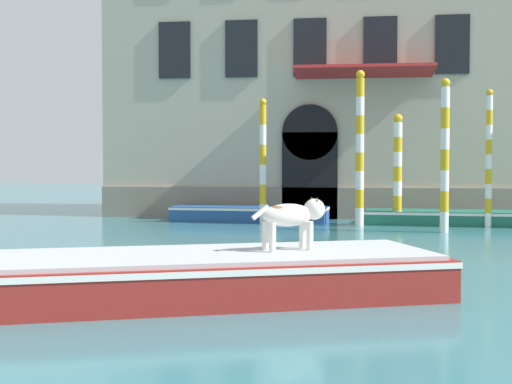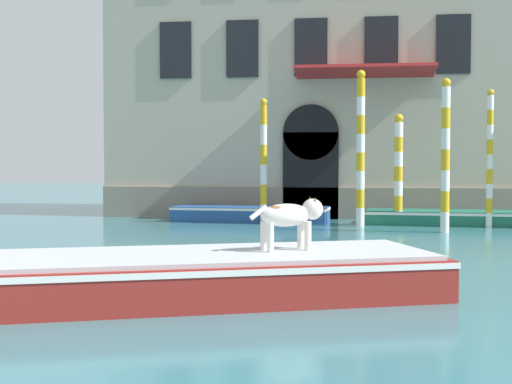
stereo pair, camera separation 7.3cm
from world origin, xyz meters
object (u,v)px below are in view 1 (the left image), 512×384
at_px(mooring_pole_0, 445,155).
at_px(mooring_pole_3, 398,169).
at_px(boat_moored_near_palazzo, 250,214).
at_px(mooring_pole_2, 489,158).
at_px(mooring_pole_5, 263,161).
at_px(mooring_pole_1, 360,148).
at_px(boat_moored_far, 459,217).
at_px(dog_on_deck, 293,216).
at_px(boat_foreground, 145,276).

bearing_deg(mooring_pole_0, mooring_pole_3, 117.19).
xyz_separation_m(boat_moored_near_palazzo, mooring_pole_2, (7.22, -1.25, 1.78)).
bearing_deg(mooring_pole_5, mooring_pole_2, -3.20).
bearing_deg(mooring_pole_0, mooring_pole_1, 143.97).
bearing_deg(boat_moored_near_palazzo, mooring_pole_5, -54.15).
bearing_deg(boat_moored_far, mooring_pole_0, -102.39).
bearing_deg(mooring_pole_2, boat_moored_near_palazzo, 170.14).
bearing_deg(mooring_pole_3, dog_on_deck, -100.95).
bearing_deg(boat_foreground, mooring_pole_0, 42.45).
height_order(mooring_pole_1, mooring_pole_2, mooring_pole_1).
distance_m(boat_foreground, boat_moored_near_palazzo, 13.26).
bearing_deg(mooring_pole_2, mooring_pole_3, 169.08).
height_order(boat_moored_near_palazzo, mooring_pole_5, mooring_pole_5).
xyz_separation_m(mooring_pole_3, mooring_pole_5, (-4.10, -0.12, 0.25)).
distance_m(boat_foreground, mooring_pole_0, 11.78).
bearing_deg(dog_on_deck, mooring_pole_5, 69.16).
xyz_separation_m(boat_moored_far, mooring_pole_0, (-0.79, -2.61, 1.88)).
distance_m(dog_on_deck, mooring_pole_5, 11.77).
bearing_deg(boat_moored_near_palazzo, mooring_pole_1, -15.55).
bearing_deg(mooring_pole_3, boat_moored_near_palazzo, 170.73).
relative_size(dog_on_deck, mooring_pole_3, 0.31).
distance_m(dog_on_deck, boat_moored_near_palazzo, 12.74).
xyz_separation_m(boat_foreground, mooring_pole_2, (6.82, 12.00, 1.70)).
bearing_deg(mooring_pole_1, mooring_pole_0, -36.03).
bearing_deg(mooring_pole_3, boat_moored_far, 13.32).
height_order(boat_moored_far, mooring_pole_3, mooring_pole_3).
xyz_separation_m(boat_moored_far, mooring_pole_2, (0.68, -0.95, 1.81)).
relative_size(boat_moored_far, mooring_pole_3, 1.73).
bearing_deg(mooring_pole_1, mooring_pole_3, 24.32).
bearing_deg(boat_foreground, boat_moored_far, 44.44).
relative_size(boat_foreground, mooring_pole_0, 2.06).
bearing_deg(dog_on_deck, boat_moored_far, 41.27).
xyz_separation_m(dog_on_deck, boat_moored_near_palazzo, (-2.37, 12.48, -0.87)).
xyz_separation_m(boat_moored_far, mooring_pole_1, (-3.05, -0.97, 2.12)).
bearing_deg(mooring_pole_5, boat_moored_far, 5.46).
relative_size(boat_foreground, mooring_pole_5, 2.22).
distance_m(mooring_pole_1, mooring_pole_5, 3.01).
distance_m(boat_moored_near_palazzo, mooring_pole_3, 4.92).
distance_m(boat_moored_far, mooring_pole_0, 3.31).
bearing_deg(mooring_pole_2, mooring_pole_1, -179.68).
bearing_deg(boat_moored_far, mooring_pole_5, -170.06).
relative_size(boat_foreground, mooring_pole_3, 2.55).
distance_m(mooring_pole_1, mooring_pole_2, 3.74).
bearing_deg(boat_moored_far, mooring_pole_2, -49.88).
height_order(mooring_pole_1, mooring_pole_5, mooring_pole_1).
height_order(boat_moored_far, mooring_pole_0, mooring_pole_0).
distance_m(dog_on_deck, mooring_pole_1, 11.33).
distance_m(mooring_pole_3, mooring_pole_5, 4.11).
relative_size(boat_moored_far, mooring_pole_0, 1.40).
distance_m(boat_moored_near_palazzo, mooring_pole_1, 4.26).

